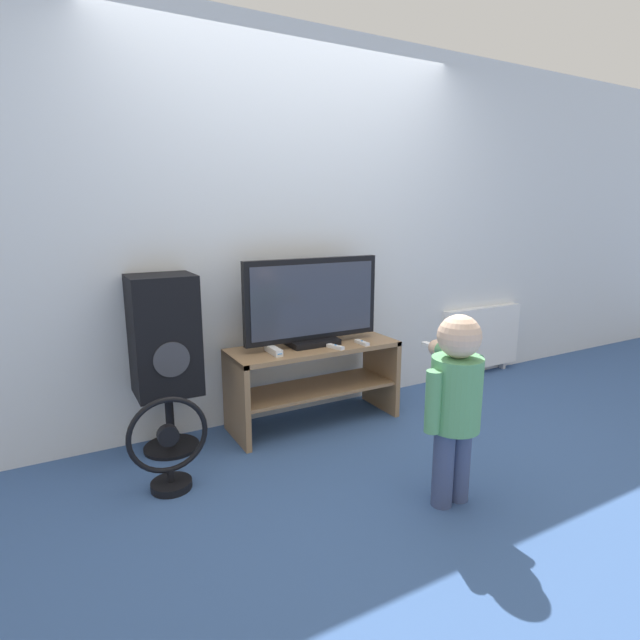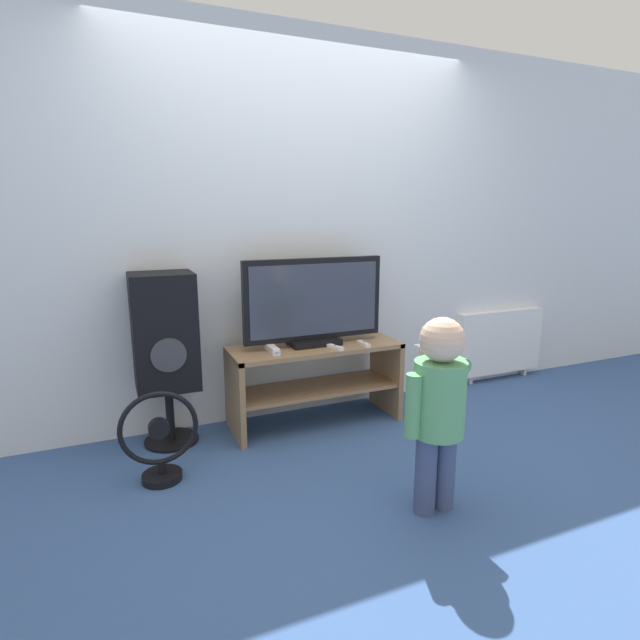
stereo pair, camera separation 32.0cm
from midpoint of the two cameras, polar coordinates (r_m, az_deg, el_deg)
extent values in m
plane|color=#38568C|center=(3.33, -1.74, -12.92)|extent=(16.00, 16.00, 0.00)
cube|color=silver|center=(3.47, -5.73, 10.26)|extent=(10.00, 0.06, 2.60)
cube|color=#93704C|center=(3.32, -3.47, -3.19)|extent=(1.14, 0.42, 0.03)
cube|color=#93704C|center=(3.41, -3.40, -7.83)|extent=(1.10, 0.38, 0.02)
cube|color=#93704C|center=(3.22, -12.44, -8.85)|extent=(0.04, 0.42, 0.55)
cube|color=#93704C|center=(3.66, 4.47, -5.98)|extent=(0.04, 0.42, 0.55)
cube|color=black|center=(3.33, -3.63, -2.52)|extent=(0.33, 0.20, 0.04)
cube|color=black|center=(3.27, -3.70, 2.38)|extent=(0.96, 0.05, 0.54)
cube|color=#333847|center=(3.25, -3.48, 2.30)|extent=(0.89, 0.01, 0.47)
cube|color=white|center=(3.15, -8.24, -3.50)|extent=(0.05, 0.19, 0.04)
cube|color=#3F8CE5|center=(3.06, -7.61, -3.93)|extent=(0.03, 0.00, 0.01)
cube|color=white|center=(3.34, 2.09, -2.64)|extent=(0.04, 0.13, 0.02)
cylinder|color=#337FD8|center=(3.33, 2.09, -2.43)|extent=(0.01, 0.01, 0.00)
cube|color=white|center=(3.23, -1.06, -3.12)|extent=(0.07, 0.13, 0.02)
cylinder|color=#337FD8|center=(3.23, -1.06, -2.90)|extent=(0.01, 0.01, 0.00)
cylinder|color=#3F4C72|center=(2.56, 10.30, -16.42)|extent=(0.10, 0.10, 0.39)
cylinder|color=#3F4C72|center=(2.62, 12.23, -15.75)|extent=(0.10, 0.10, 0.39)
cylinder|color=#599E66|center=(2.44, 11.65, -8.30)|extent=(0.24, 0.24, 0.36)
sphere|color=beige|center=(2.36, 11.94, -1.89)|extent=(0.21, 0.21, 0.21)
cylinder|color=#599E66|center=(2.36, 9.00, -9.29)|extent=(0.07, 0.07, 0.30)
cylinder|color=#599E66|center=(2.59, 11.99, -3.93)|extent=(0.07, 0.30, 0.07)
sphere|color=beige|center=(2.70, 9.92, -3.19)|extent=(0.09, 0.09, 0.09)
cube|color=white|center=(2.73, 9.39, -2.99)|extent=(0.03, 0.13, 0.02)
cylinder|color=black|center=(3.32, -19.34, -13.57)|extent=(0.33, 0.33, 0.02)
cylinder|color=black|center=(3.25, -19.56, -10.85)|extent=(0.05, 0.05, 0.36)
cube|color=black|center=(3.09, -20.26, -1.67)|extent=(0.37, 0.32, 0.71)
cylinder|color=#38383D|center=(2.96, -19.61, -4.33)|extent=(0.20, 0.01, 0.20)
cylinder|color=black|center=(2.90, -19.84, -17.37)|extent=(0.21, 0.21, 0.04)
cylinder|color=black|center=(2.87, -19.92, -16.44)|extent=(0.04, 0.04, 0.07)
torus|color=black|center=(2.77, -20.26, -12.32)|extent=(0.41, 0.03, 0.41)
cylinder|color=black|center=(2.77, -20.26, -12.32)|extent=(0.11, 0.05, 0.11)
cube|color=white|center=(4.58, 16.08, -1.96)|extent=(0.85, 0.08, 0.54)
cube|color=silver|center=(4.46, 13.12, -6.20)|extent=(0.03, 0.05, 0.06)
cube|color=silver|center=(4.87, 18.38, -4.95)|extent=(0.03, 0.05, 0.06)
camera|label=1|loc=(0.16, -92.86, -0.62)|focal=28.00mm
camera|label=2|loc=(0.16, 87.14, 0.62)|focal=28.00mm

